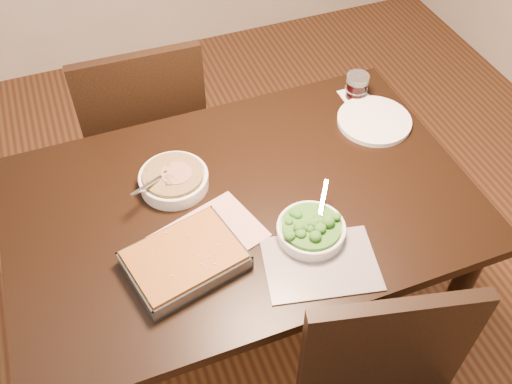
% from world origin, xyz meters
% --- Properties ---
extents(ground, '(4.00, 4.00, 0.00)m').
position_xyz_m(ground, '(0.00, 0.00, 0.00)').
color(ground, '#401E12').
rests_on(ground, ground).
extents(table, '(1.40, 0.90, 0.75)m').
position_xyz_m(table, '(0.00, 0.00, 0.65)').
color(table, black).
rests_on(table, ground).
extents(magazine_a, '(0.34, 0.29, 0.01)m').
position_xyz_m(magazine_a, '(-0.14, -0.10, 0.75)').
color(magazine_a, '#A32E39').
rests_on(magazine_a, table).
extents(magazine_b, '(0.35, 0.28, 0.01)m').
position_xyz_m(magazine_b, '(0.12, -0.30, 0.75)').
color(magazine_b, '#28272F').
rests_on(magazine_b, table).
extents(coaster, '(0.10, 0.10, 0.00)m').
position_xyz_m(coaster, '(0.55, 0.32, 0.75)').
color(coaster, white).
rests_on(coaster, table).
extents(stew_bowl, '(0.22, 0.21, 0.08)m').
position_xyz_m(stew_bowl, '(-0.17, 0.13, 0.78)').
color(stew_bowl, white).
rests_on(stew_bowl, table).
extents(broccoli_bowl, '(0.20, 0.21, 0.08)m').
position_xyz_m(broccoli_bowl, '(0.14, -0.20, 0.78)').
color(broccoli_bowl, white).
rests_on(broccoli_bowl, table).
extents(baking_dish, '(0.35, 0.28, 0.05)m').
position_xyz_m(baking_dish, '(-0.23, -0.17, 0.78)').
color(baking_dish, silver).
rests_on(baking_dish, table).
extents(wine_tumbler, '(0.08, 0.08, 0.09)m').
position_xyz_m(wine_tumbler, '(0.55, 0.32, 0.80)').
color(wine_tumbler, black).
rests_on(wine_tumbler, coaster).
extents(dinner_plate, '(0.25, 0.25, 0.02)m').
position_xyz_m(dinner_plate, '(0.55, 0.17, 0.76)').
color(dinner_plate, white).
rests_on(dinner_plate, table).
extents(chair_far, '(0.46, 0.46, 0.96)m').
position_xyz_m(chair_far, '(-0.17, 0.66, 0.54)').
color(chair_far, black).
rests_on(chair_far, ground).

